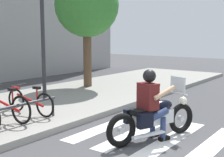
{
  "coord_description": "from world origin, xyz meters",
  "views": [
    {
      "loc": [
        -4.21,
        -2.63,
        2.11
      ],
      "look_at": [
        1.96,
        1.92,
        1.03
      ],
      "focal_mm": 49.49,
      "sensor_mm": 36.0,
      "label": 1
    }
  ],
  "objects_px": {
    "street_lamp": "(43,25)",
    "motorcycle": "(154,117)",
    "bicycle_6": "(30,101)",
    "tree_near_rack": "(87,6)",
    "rider": "(151,100)",
    "bicycle_5": "(5,106)"
  },
  "relations": [
    {
      "from": "street_lamp",
      "to": "motorcycle",
      "type": "bearing_deg",
      "value": -103.26
    },
    {
      "from": "bicycle_6",
      "to": "tree_near_rack",
      "type": "xyz_separation_m",
      "value": [
        4.14,
        1.69,
        2.72
      ]
    },
    {
      "from": "street_lamp",
      "to": "tree_near_rack",
      "type": "xyz_separation_m",
      "value": [
        2.53,
        0.4,
        0.79
      ]
    },
    {
      "from": "rider",
      "to": "street_lamp",
      "type": "xyz_separation_m",
      "value": [
        1.12,
        4.43,
        1.57
      ]
    },
    {
      "from": "rider",
      "to": "tree_near_rack",
      "type": "height_order",
      "value": "tree_near_rack"
    },
    {
      "from": "rider",
      "to": "bicycle_6",
      "type": "bearing_deg",
      "value": 98.84
    },
    {
      "from": "bicycle_5",
      "to": "tree_near_rack",
      "type": "distance_m",
      "value": 5.79
    },
    {
      "from": "rider",
      "to": "tree_near_rack",
      "type": "xyz_separation_m",
      "value": [
        3.65,
        4.83,
        2.37
      ]
    },
    {
      "from": "motorcycle",
      "to": "street_lamp",
      "type": "distance_m",
      "value": 4.98
    },
    {
      "from": "rider",
      "to": "bicycle_5",
      "type": "relative_size",
      "value": 0.83
    },
    {
      "from": "motorcycle",
      "to": "bicycle_6",
      "type": "distance_m",
      "value": 3.22
    },
    {
      "from": "bicycle_5",
      "to": "street_lamp",
      "type": "bearing_deg",
      "value": 29.2
    },
    {
      "from": "bicycle_5",
      "to": "street_lamp",
      "type": "xyz_separation_m",
      "value": [
        2.31,
        1.29,
        1.9
      ]
    },
    {
      "from": "motorcycle",
      "to": "rider",
      "type": "relative_size",
      "value": 1.47
    },
    {
      "from": "rider",
      "to": "bicycle_6",
      "type": "height_order",
      "value": "rider"
    },
    {
      "from": "street_lamp",
      "to": "tree_near_rack",
      "type": "height_order",
      "value": "tree_near_rack"
    },
    {
      "from": "bicycle_5",
      "to": "bicycle_6",
      "type": "relative_size",
      "value": 1.06
    },
    {
      "from": "rider",
      "to": "street_lamp",
      "type": "distance_m",
      "value": 4.83
    },
    {
      "from": "rider",
      "to": "tree_near_rack",
      "type": "bearing_deg",
      "value": 52.89
    },
    {
      "from": "rider",
      "to": "street_lamp",
      "type": "bearing_deg",
      "value": 75.79
    },
    {
      "from": "bicycle_5",
      "to": "rider",
      "type": "bearing_deg",
      "value": -69.23
    },
    {
      "from": "motorcycle",
      "to": "street_lamp",
      "type": "bearing_deg",
      "value": 76.74
    }
  ]
}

